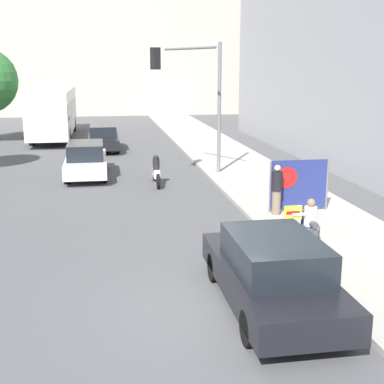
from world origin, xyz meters
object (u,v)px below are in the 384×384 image
object	(u,v)px
traffic_light_pole	(196,85)
parked_car_curbside	(272,272)
seated_protester	(311,219)
car_on_road_nearest	(86,160)
jogger_on_sidewalk	(277,190)
protest_banner	(298,184)
car_on_road_midblock	(103,138)
motorcycle_on_road	(156,172)
city_bus_on_road	(53,110)

from	to	relation	value
traffic_light_pole	parked_car_curbside	world-z (taller)	traffic_light_pole
seated_protester	parked_car_curbside	xyz separation A→B (m)	(-2.19, -3.45, 0.01)
car_on_road_nearest	traffic_light_pole	bearing A→B (deg)	-13.84
jogger_on_sidewalk	protest_banner	xyz separation A→B (m)	(0.82, 0.26, 0.09)
jogger_on_sidewalk	car_on_road_midblock	bearing A→B (deg)	-89.40
protest_banner	car_on_road_nearest	bearing A→B (deg)	132.96
motorcycle_on_road	seated_protester	bearing A→B (deg)	-68.48
car_on_road_midblock	city_bus_on_road	xyz separation A→B (m)	(-3.24, 6.42, 1.14)
traffic_light_pole	parked_car_curbside	bearing A→B (deg)	-93.33
seated_protester	parked_car_curbside	distance (m)	4.09
jogger_on_sidewalk	city_bus_on_road	xyz separation A→B (m)	(-8.57, 21.55, 0.94)
jogger_on_sidewalk	traffic_light_pole	xyz separation A→B (m)	(-1.43, 6.58, 3.04)
parked_car_curbside	protest_banner	bearing A→B (deg)	65.35
jogger_on_sidewalk	seated_protester	bearing A→B (deg)	71.58
jogger_on_sidewalk	car_on_road_nearest	bearing A→B (deg)	-70.40
car_on_road_nearest	car_on_road_midblock	world-z (taller)	car_on_road_nearest
parked_car_curbside	car_on_road_nearest	distance (m)	14.55
protest_banner	car_on_road_midblock	size ratio (longest dim) A/B	0.46
seated_protester	traffic_light_pole	world-z (taller)	traffic_light_pole
jogger_on_sidewalk	traffic_light_pole	distance (m)	7.39
parked_car_curbside	city_bus_on_road	xyz separation A→B (m)	(-6.40, 27.81, 1.12)
car_on_road_nearest	car_on_road_midblock	distance (m)	7.43
protest_banner	parked_car_curbside	world-z (taller)	protest_banner
seated_protester	parked_car_curbside	bearing A→B (deg)	-109.38
seated_protester	motorcycle_on_road	world-z (taller)	seated_protester
seated_protester	motorcycle_on_road	size ratio (longest dim) A/B	0.53
jogger_on_sidewalk	parked_car_curbside	bearing A→B (deg)	52.02
protest_banner	motorcycle_on_road	distance (m)	6.71
jogger_on_sidewalk	city_bus_on_road	bearing A→B (deg)	-87.14
car_on_road_nearest	city_bus_on_road	bearing A→B (deg)	99.98
car_on_road_nearest	motorcycle_on_road	size ratio (longest dim) A/B	2.16
parked_car_curbside	car_on_road_nearest	xyz separation A→B (m)	(-3.97, 14.00, 0.00)
protest_banner	parked_car_curbside	bearing A→B (deg)	-114.65
city_bus_on_road	jogger_on_sidewalk	bearing A→B (deg)	-68.30
seated_protester	traffic_light_pole	xyz separation A→B (m)	(-1.45, 9.39, 3.22)
protest_banner	motorcycle_on_road	world-z (taller)	protest_banner
car_on_road_nearest	motorcycle_on_road	distance (m)	3.61
seated_protester	traffic_light_pole	bearing A→B (deg)	111.82
jogger_on_sidewalk	car_on_road_midblock	world-z (taller)	jogger_on_sidewalk
seated_protester	protest_banner	size ratio (longest dim) A/B	0.59
traffic_light_pole	car_on_road_midblock	world-z (taller)	traffic_light_pole
seated_protester	car_on_road_midblock	bearing A→B (deg)	119.69
seated_protester	car_on_road_midblock	size ratio (longest dim) A/B	0.27
car_on_road_nearest	car_on_road_midblock	bearing A→B (deg)	83.75
parked_car_curbside	car_on_road_midblock	bearing A→B (deg)	98.41
motorcycle_on_road	parked_car_curbside	bearing A→B (deg)	-84.65
car_on_road_nearest	city_bus_on_road	size ratio (longest dim) A/B	0.42
jogger_on_sidewalk	parked_car_curbside	world-z (taller)	jogger_on_sidewalk
traffic_light_pole	car_on_road_nearest	distance (m)	5.83
traffic_light_pole	city_bus_on_road	xyz separation A→B (m)	(-7.15, 14.97, -2.09)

